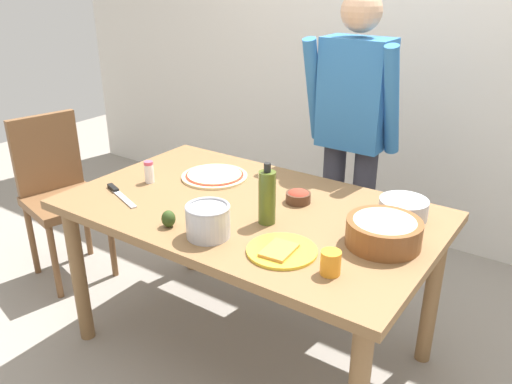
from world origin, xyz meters
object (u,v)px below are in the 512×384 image
(dining_table, at_px, (250,225))
(olive_oil_bottle, at_px, (267,197))
(pizza_raw_on_board, at_px, (215,176))
(plate_with_slice, at_px, (281,251))
(cup_orange, at_px, (331,263))
(chef_knife, at_px, (118,193))
(salt_shaker, at_px, (149,172))
(popcorn_bowl, at_px, (384,230))
(avocado, at_px, (168,219))
(steel_pot, at_px, (208,221))
(person_cook, at_px, (352,129))
(small_sauce_bowl, at_px, (298,196))
(mixing_bowl_steel, at_px, (403,209))
(chair_wooden_left, at_px, (59,188))

(dining_table, xyz_separation_m, olive_oil_bottle, (0.15, -0.08, 0.20))
(pizza_raw_on_board, relative_size, plate_with_slice, 1.25)
(pizza_raw_on_board, height_order, olive_oil_bottle, olive_oil_bottle)
(cup_orange, bearing_deg, chef_knife, 177.47)
(cup_orange, distance_m, salt_shaker, 1.11)
(popcorn_bowl, height_order, olive_oil_bottle, olive_oil_bottle)
(chef_knife, bearing_deg, avocado, -14.13)
(popcorn_bowl, relative_size, chef_knife, 1.00)
(steel_pot, bearing_deg, person_cook, 85.10)
(dining_table, bearing_deg, cup_orange, -27.88)
(small_sauce_bowl, relative_size, steel_pot, 0.63)
(mixing_bowl_steel, bearing_deg, pizza_raw_on_board, -173.95)
(plate_with_slice, bearing_deg, pizza_raw_on_board, 146.69)
(chair_wooden_left, distance_m, steel_pot, 1.40)
(popcorn_bowl, relative_size, salt_shaker, 2.64)
(chair_wooden_left, distance_m, chef_knife, 0.81)
(dining_table, bearing_deg, chef_knife, -157.53)
(dining_table, relative_size, avocado, 22.86)
(olive_oil_bottle, bearing_deg, dining_table, 150.05)
(chair_wooden_left, distance_m, popcorn_bowl, 1.94)
(pizza_raw_on_board, height_order, popcorn_bowl, popcorn_bowl)
(pizza_raw_on_board, xyz_separation_m, cup_orange, (0.87, -0.46, 0.03))
(chair_wooden_left, height_order, salt_shaker, chair_wooden_left)
(person_cook, distance_m, chair_wooden_left, 1.69)
(chef_knife, bearing_deg, salt_shaker, 85.87)
(chair_wooden_left, bearing_deg, person_cook, 29.01)
(person_cook, height_order, chef_knife, person_cook)
(dining_table, distance_m, olive_oil_bottle, 0.27)
(chef_knife, bearing_deg, olive_oil_bottle, 11.87)
(pizza_raw_on_board, height_order, mixing_bowl_steel, mixing_bowl_steel)
(avocado, bearing_deg, mixing_bowl_steel, 39.67)
(pizza_raw_on_board, distance_m, steel_pot, 0.61)
(plate_with_slice, xyz_separation_m, olive_oil_bottle, (-0.18, 0.17, 0.11))
(mixing_bowl_steel, height_order, avocado, mixing_bowl_steel)
(person_cook, xyz_separation_m, popcorn_bowl, (0.49, -0.75, -0.12))
(plate_with_slice, bearing_deg, steel_pot, -170.16)
(cup_orange, xyz_separation_m, avocado, (-0.69, -0.06, -0.01))
(small_sauce_bowl, relative_size, avocado, 1.57)
(plate_with_slice, bearing_deg, avocado, -170.46)
(plate_with_slice, xyz_separation_m, avocado, (-0.48, -0.08, 0.03))
(plate_with_slice, bearing_deg, small_sauce_bowl, 112.72)
(plate_with_slice, distance_m, mixing_bowl_steel, 0.59)
(plate_with_slice, bearing_deg, popcorn_bowl, 43.68)
(person_cook, distance_m, avocado, 1.14)
(plate_with_slice, bearing_deg, person_cook, 101.56)
(steel_pot, height_order, chef_knife, steel_pot)
(plate_with_slice, distance_m, olive_oil_bottle, 0.27)
(small_sauce_bowl, distance_m, steel_pot, 0.49)
(salt_shaker, bearing_deg, person_cook, 50.17)
(olive_oil_bottle, height_order, avocado, olive_oil_bottle)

